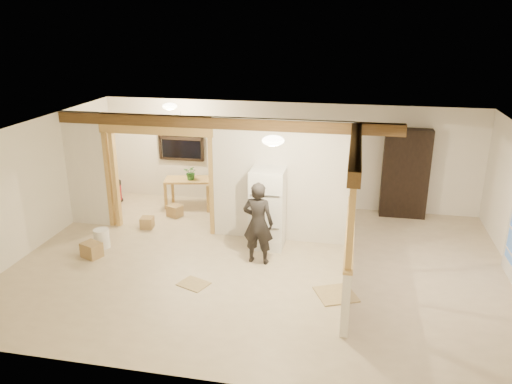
% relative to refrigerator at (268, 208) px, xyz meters
% --- Properties ---
extents(floor, '(9.00, 6.50, 0.01)m').
position_rel_refrigerator_xyz_m(floor, '(0.01, -0.82, -0.80)').
color(floor, beige).
rests_on(floor, ground).
extents(ceiling, '(9.00, 6.50, 0.01)m').
position_rel_refrigerator_xyz_m(ceiling, '(0.01, -0.82, 1.70)').
color(ceiling, white).
extents(wall_back, '(9.00, 0.01, 2.50)m').
position_rel_refrigerator_xyz_m(wall_back, '(0.01, 2.43, 0.45)').
color(wall_back, white).
rests_on(wall_back, floor).
extents(wall_front, '(9.00, 0.01, 2.50)m').
position_rel_refrigerator_xyz_m(wall_front, '(0.01, -4.07, 0.45)').
color(wall_front, white).
rests_on(wall_front, floor).
extents(wall_left, '(0.01, 6.50, 2.50)m').
position_rel_refrigerator_xyz_m(wall_left, '(-4.49, -0.82, 0.45)').
color(wall_left, white).
rests_on(wall_left, floor).
extents(partition_left_stub, '(0.90, 0.12, 2.50)m').
position_rel_refrigerator_xyz_m(partition_left_stub, '(-4.04, 0.38, 0.45)').
color(partition_left_stub, silver).
rests_on(partition_left_stub, floor).
extents(partition_center, '(2.80, 0.12, 2.50)m').
position_rel_refrigerator_xyz_m(partition_center, '(0.21, 0.38, 0.45)').
color(partition_center, silver).
rests_on(partition_center, floor).
extents(doorway_frame, '(2.46, 0.14, 2.20)m').
position_rel_refrigerator_xyz_m(doorway_frame, '(-2.39, 0.38, 0.30)').
color(doorway_frame, tan).
rests_on(doorway_frame, floor).
extents(header_beam_back, '(7.00, 0.18, 0.22)m').
position_rel_refrigerator_xyz_m(header_beam_back, '(-0.99, 0.38, 1.58)').
color(header_beam_back, brown).
rests_on(header_beam_back, ceiling).
extents(header_beam_right, '(0.18, 3.30, 0.22)m').
position_rel_refrigerator_xyz_m(header_beam_right, '(1.61, -1.22, 1.58)').
color(header_beam_right, brown).
rests_on(header_beam_right, ceiling).
extents(pony_wall, '(0.12, 3.20, 1.00)m').
position_rel_refrigerator_xyz_m(pony_wall, '(1.61, -1.22, -0.30)').
color(pony_wall, silver).
rests_on(pony_wall, floor).
extents(stud_partition, '(0.14, 3.20, 1.32)m').
position_rel_refrigerator_xyz_m(stud_partition, '(1.61, -1.22, 0.86)').
color(stud_partition, tan).
rests_on(stud_partition, pony_wall).
extents(window_back, '(1.12, 0.10, 1.10)m').
position_rel_refrigerator_xyz_m(window_back, '(-2.59, 2.35, 0.75)').
color(window_back, black).
rests_on(window_back, wall_back).
extents(ceiling_dome_main, '(0.36, 0.36, 0.16)m').
position_rel_refrigerator_xyz_m(ceiling_dome_main, '(0.31, -1.32, 1.68)').
color(ceiling_dome_main, '#FFEABF').
rests_on(ceiling_dome_main, ceiling).
extents(ceiling_dome_util, '(0.32, 0.32, 0.14)m').
position_rel_refrigerator_xyz_m(ceiling_dome_util, '(-2.49, 1.48, 1.68)').
color(ceiling_dome_util, '#FFEABF').
rests_on(ceiling_dome_util, ceiling).
extents(hanging_bulb, '(0.07, 0.07, 0.07)m').
position_rel_refrigerator_xyz_m(hanging_bulb, '(-1.99, 0.78, 1.38)').
color(hanging_bulb, '#FFD88C').
rests_on(hanging_bulb, ceiling).
extents(refrigerator, '(0.66, 0.64, 1.60)m').
position_rel_refrigerator_xyz_m(refrigerator, '(0.00, 0.00, 0.00)').
color(refrigerator, white).
rests_on(refrigerator, floor).
extents(woman, '(0.60, 0.43, 1.57)m').
position_rel_refrigerator_xyz_m(woman, '(-0.05, -0.75, -0.01)').
color(woman, black).
rests_on(woman, floor).
extents(work_table, '(1.24, 0.80, 0.72)m').
position_rel_refrigerator_xyz_m(work_table, '(-2.21, 1.75, -0.44)').
color(work_table, tan).
rests_on(work_table, floor).
extents(potted_plant, '(0.35, 0.32, 0.36)m').
position_rel_refrigerator_xyz_m(potted_plant, '(-2.14, 1.70, 0.10)').
color(potted_plant, '#245720').
rests_on(potted_plant, work_table).
extents(shop_vac, '(0.43, 0.43, 0.54)m').
position_rel_refrigerator_xyz_m(shop_vac, '(-4.19, 1.77, -0.53)').
color(shop_vac, '#9E0B15').
rests_on(shop_vac, floor).
extents(bookshelf, '(1.02, 0.34, 2.04)m').
position_rel_refrigerator_xyz_m(bookshelf, '(2.76, 2.19, 0.22)').
color(bookshelf, black).
rests_on(bookshelf, floor).
extents(bucket, '(0.36, 0.36, 0.39)m').
position_rel_refrigerator_xyz_m(bucket, '(-3.21, -0.75, -0.61)').
color(bucket, silver).
rests_on(bucket, floor).
extents(box_util_a, '(0.38, 0.36, 0.26)m').
position_rel_refrigerator_xyz_m(box_util_a, '(-2.38, 1.13, -0.67)').
color(box_util_a, '#9B7A4B').
rests_on(box_util_a, floor).
extents(box_util_b, '(0.29, 0.29, 0.25)m').
position_rel_refrigerator_xyz_m(box_util_b, '(-2.73, 0.36, -0.68)').
color(box_util_b, '#9B7A4B').
rests_on(box_util_b, floor).
extents(box_front, '(0.44, 0.40, 0.29)m').
position_rel_refrigerator_xyz_m(box_front, '(-3.21, -1.17, -0.66)').
color(box_front, '#9B7A4B').
rests_on(box_front, floor).
extents(floor_panel_near, '(0.81, 0.81, 0.02)m').
position_rel_refrigerator_xyz_m(floor_panel_near, '(1.45, -1.66, -0.79)').
color(floor_panel_near, tan).
rests_on(floor_panel_near, floor).
extents(floor_panel_far, '(0.60, 0.54, 0.02)m').
position_rel_refrigerator_xyz_m(floor_panel_far, '(-0.97, -1.79, -0.79)').
color(floor_panel_far, tan).
rests_on(floor_panel_far, floor).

